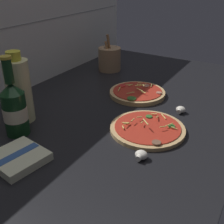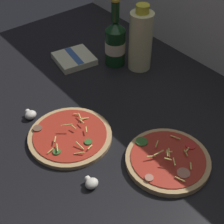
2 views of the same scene
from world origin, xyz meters
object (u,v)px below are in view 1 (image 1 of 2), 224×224
pizza_near (148,128)px  mushroom_left (181,110)px  oil_bottle (19,90)px  mushroom_right (141,155)px  beer_bottle (14,108)px  utensil_crock (110,59)px  dish_towel (18,158)px  pizza_far (137,93)px

pizza_near → mushroom_left: bearing=-16.3°
oil_bottle → mushroom_right: size_ratio=6.33×
beer_bottle → oil_bottle: (7.51, 5.64, 2.18)cm
mushroom_right → utensil_crock: bearing=37.5°
beer_bottle → utensil_crock: beer_bottle is taller
pizza_near → mushroom_left: (18.05, -5.29, 0.47)cm
beer_bottle → mushroom_right: (7.60, -40.49, -7.85)cm
utensil_crock → pizza_near: bearing=-137.6°
oil_bottle → dish_towel: (-18.28, -17.20, -10.11)cm
pizza_near → mushroom_right: 16.02cm
pizza_near → pizza_far: (24.74, 15.82, 0.24)cm
pizza_near → beer_bottle: (-22.88, 35.66, 8.35)cm
beer_bottle → mushroom_left: 58.44cm
pizza_near → oil_bottle: oil_bottle is taller
mushroom_right → dish_towel: same height
oil_bottle → beer_bottle: bearing=-143.1°
pizza_near → mushroom_left: 18.82cm
oil_bottle → mushroom_right: 47.21cm
beer_bottle → utensil_crock: bearing=6.0°
utensil_crock → oil_bottle: bearing=-178.5°
dish_towel → mushroom_left: bearing=-29.6°
oil_bottle → dish_towel: oil_bottle is taller
oil_bottle → dish_towel: 27.06cm
beer_bottle → oil_bottle: 9.64cm
pizza_near → dish_towel: (-33.65, 24.10, 0.43)cm
utensil_crock → dish_towel: utensil_crock is taller
mushroom_right → dish_towel: (-18.38, 28.93, -0.08)cm
oil_bottle → utensil_crock: bearing=1.5°
beer_bottle → oil_bottle: size_ratio=1.04×
pizza_near → mushroom_right: (-15.27, -4.83, 0.51)cm
pizza_near → mushroom_right: bearing=-162.5°
pizza_near → oil_bottle: bearing=110.4°
oil_bottle → pizza_near: bearing=-69.6°
oil_bottle → mushroom_right: bearing=-89.9°
pizza_far → mushroom_left: 22.15cm
pizza_near → utensil_crock: size_ratio=1.33×
utensil_crock → mushroom_left: bearing=-121.0°
utensil_crock → dish_towel: (-80.74, -18.88, -4.88)cm
utensil_crock → dish_towel: 83.07cm
utensil_crock → mushroom_right: bearing=-142.5°
mushroom_left → mushroom_right: bearing=179.2°
utensil_crock → dish_towel: bearing=-166.8°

